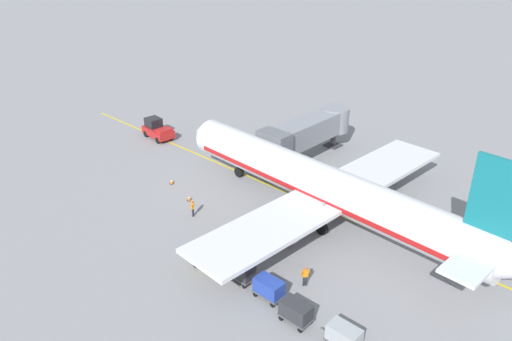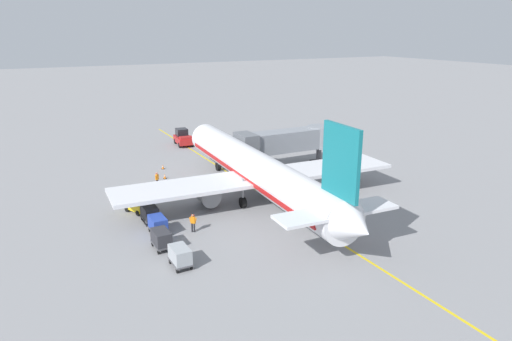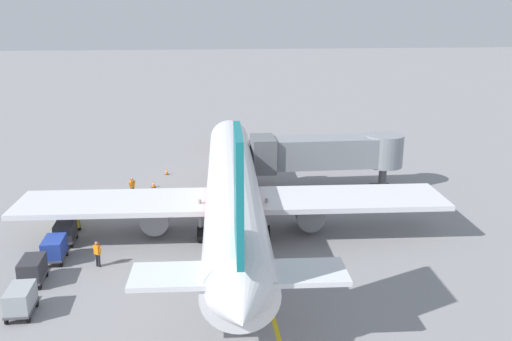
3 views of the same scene
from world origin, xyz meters
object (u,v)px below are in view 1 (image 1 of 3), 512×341
at_px(baggage_tug_lead, 208,258).
at_px(safety_cone_nose_left, 172,181).
at_px(ground_crew_loader, 305,275).
at_px(baggage_cart_second_in_train, 269,287).
at_px(jet_bridge, 308,131).
at_px(baggage_cart_tail_end, 344,335).
at_px(baggage_cart_third_in_train, 296,311).
at_px(ground_crew_wing_walker, 193,207).
at_px(parked_airliner, 325,186).
at_px(baggage_cart_front, 241,270).
at_px(safety_cone_nose_right, 189,198).
at_px(pushback_tractor, 157,130).

xyz_separation_m(baggage_tug_lead, safety_cone_nose_left, (6.66, 13.14, -0.42)).
bearing_deg(ground_crew_loader, baggage_cart_second_in_train, 159.98).
bearing_deg(baggage_cart_second_in_train, ground_crew_loader, -20.02).
height_order(jet_bridge, baggage_cart_tail_end, jet_bridge).
bearing_deg(baggage_cart_third_in_train, ground_crew_wing_walker, 74.98).
distance_m(baggage_tug_lead, baggage_cart_second_in_train, 6.06).
height_order(parked_airliner, baggage_cart_tail_end, parked_airliner).
distance_m(jet_bridge, ground_crew_wing_walker, 17.31).
xyz_separation_m(baggage_cart_second_in_train, safety_cone_nose_left, (6.24, 19.17, -0.66)).
bearing_deg(ground_crew_wing_walker, baggage_cart_second_in_train, -105.96).
bearing_deg(jet_bridge, baggage_cart_tail_end, -137.33).
bearing_deg(baggage_cart_tail_end, baggage_cart_front, 88.26).
relative_size(jet_bridge, baggage_tug_lead, 4.92).
relative_size(baggage_cart_third_in_train, ground_crew_wing_walker, 1.72).
bearing_deg(safety_cone_nose_right, baggage_cart_second_in_train, -109.10).
distance_m(baggage_cart_third_in_train, safety_cone_nose_right, 19.00).
bearing_deg(parked_airliner, pushback_tractor, 87.39).
height_order(pushback_tractor, baggage_tug_lead, pushback_tractor).
relative_size(baggage_cart_front, baggage_cart_second_in_train, 1.00).
relative_size(pushback_tractor, safety_cone_nose_right, 7.75).
bearing_deg(safety_cone_nose_left, baggage_cart_tail_end, -104.07).
bearing_deg(baggage_cart_second_in_train, safety_cone_nose_right, 70.90).
bearing_deg(baggage_cart_third_in_train, baggage_cart_second_in_train, 79.11).
bearing_deg(baggage_cart_tail_end, safety_cone_nose_left, 75.93).
relative_size(baggage_tug_lead, baggage_cart_second_in_train, 0.95).
relative_size(pushback_tractor, baggage_cart_tail_end, 1.57).
xyz_separation_m(jet_bridge, safety_cone_nose_left, (-14.51, 6.41, -3.16)).
bearing_deg(pushback_tractor, ground_crew_loader, -107.74).
height_order(parked_airliner, baggage_cart_second_in_train, parked_airliner).
distance_m(baggage_cart_front, baggage_cart_third_in_train, 5.86).
relative_size(ground_crew_wing_walker, safety_cone_nose_right, 2.86).
distance_m(jet_bridge, baggage_cart_second_in_train, 24.49).
bearing_deg(jet_bridge, baggage_cart_second_in_train, -148.40).
relative_size(baggage_cart_tail_end, ground_crew_wing_walker, 1.72).
bearing_deg(ground_crew_wing_walker, ground_crew_loader, -93.15).
bearing_deg(baggage_cart_second_in_train, safety_cone_nose_left, 71.97).
distance_m(pushback_tractor, ground_crew_loader, 33.09).
height_order(pushback_tractor, baggage_cart_front, pushback_tractor).
relative_size(jet_bridge, baggage_cart_third_in_train, 4.69).
height_order(baggage_tug_lead, baggage_cart_second_in_train, baggage_tug_lead).
relative_size(baggage_cart_third_in_train, baggage_cart_tail_end, 1.00).
distance_m(parked_airliner, baggage_cart_second_in_train, 12.53).
relative_size(jet_bridge, baggage_cart_front, 4.69).
height_order(baggage_tug_lead, safety_cone_nose_left, baggage_tug_lead).
distance_m(ground_crew_wing_walker, safety_cone_nose_right, 3.05).
height_order(pushback_tractor, baggage_cart_third_in_train, pushback_tractor).
bearing_deg(ground_crew_loader, parked_airliner, 28.64).
bearing_deg(baggage_cart_tail_end, jet_bridge, 42.67).
height_order(baggage_cart_third_in_train, safety_cone_nose_left, baggage_cart_third_in_train).
bearing_deg(baggage_cart_second_in_train, ground_crew_wing_walker, 74.04).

